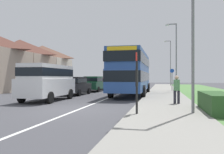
% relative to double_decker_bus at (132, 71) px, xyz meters
% --- Properties ---
extents(ground_plane, '(120.00, 120.00, 0.00)m').
position_rel_double_decker_bus_xyz_m(ground_plane, '(-1.37, -9.55, -2.14)').
color(ground_plane, '#424247').
extents(lane_marking_centre, '(0.14, 60.00, 0.01)m').
position_rel_double_decker_bus_xyz_m(lane_marking_centre, '(-1.37, -1.55, -2.14)').
color(lane_marking_centre, silver).
rests_on(lane_marking_centre, ground_plane).
extents(pavement_near_side, '(3.20, 68.00, 0.12)m').
position_rel_double_decker_bus_xyz_m(pavement_near_side, '(2.83, -3.55, -2.08)').
color(pavement_near_side, gray).
rests_on(pavement_near_side, ground_plane).
extents(roadside_hedge, '(1.10, 3.42, 0.90)m').
position_rel_double_decker_bus_xyz_m(roadside_hedge, '(4.93, -9.46, -1.69)').
color(roadside_hedge, '#2D5128').
rests_on(roadside_hedge, ground_plane).
extents(double_decker_bus, '(2.80, 10.28, 3.70)m').
position_rel_double_decker_bus_xyz_m(double_decker_bus, '(0.00, 0.00, 0.00)').
color(double_decker_bus, '#284C93').
rests_on(double_decker_bus, ground_plane).
extents(parked_van_white, '(2.11, 4.97, 2.41)m').
position_rel_double_decker_bus_xyz_m(parked_van_white, '(-4.91, -5.88, -0.72)').
color(parked_van_white, silver).
rests_on(parked_van_white, ground_plane).
extents(parked_car_black, '(1.90, 4.23, 1.62)m').
position_rel_double_decker_bus_xyz_m(parked_car_black, '(-5.02, -0.65, -1.25)').
color(parked_car_black, black).
rests_on(parked_car_black, ground_plane).
extents(parked_car_dark_green, '(1.90, 4.13, 1.68)m').
position_rel_double_decker_bus_xyz_m(parked_car_dark_green, '(-4.83, 4.52, -1.22)').
color(parked_car_dark_green, '#19472D').
rests_on(parked_car_dark_green, ground_plane).
extents(parked_car_red, '(1.92, 4.11, 1.59)m').
position_rel_double_decker_bus_xyz_m(parked_car_red, '(-5.10, 9.46, -1.26)').
color(parked_car_red, '#B21E1E').
rests_on(parked_car_red, ground_plane).
extents(pedestrian_at_stop, '(0.34, 0.34, 1.67)m').
position_rel_double_decker_bus_xyz_m(pedestrian_at_stop, '(3.41, -6.90, -1.17)').
color(pedestrian_at_stop, '#23232D').
rests_on(pedestrian_at_stop, ground_plane).
extents(bus_stop_sign, '(0.09, 0.52, 2.60)m').
position_rel_double_decker_bus_xyz_m(bus_stop_sign, '(1.63, -10.88, -0.60)').
color(bus_stop_sign, black).
rests_on(bus_stop_sign, ground_plane).
extents(cycle_route_sign, '(0.44, 0.08, 2.52)m').
position_rel_double_decker_bus_xyz_m(cycle_route_sign, '(3.69, 5.88, -0.71)').
color(cycle_route_sign, slate).
rests_on(cycle_route_sign, ground_plane).
extents(street_lamp_near, '(1.14, 0.20, 8.39)m').
position_rel_double_decker_bus_xyz_m(street_lamp_near, '(3.76, -10.17, 2.62)').
color(street_lamp_near, slate).
rests_on(street_lamp_near, ground_plane).
extents(street_lamp_mid, '(1.14, 0.20, 7.08)m').
position_rel_double_decker_bus_xyz_m(street_lamp_mid, '(3.94, 4.26, 1.94)').
color(street_lamp_mid, slate).
rests_on(street_lamp_mid, ground_plane).
extents(street_lamp_far, '(1.14, 0.20, 8.01)m').
position_rel_double_decker_bus_xyz_m(street_lamp_far, '(3.98, 21.48, 2.42)').
color(street_lamp_far, slate).
rests_on(street_lamp_far, ground_plane).
extents(house_terrace_far_side, '(7.90, 18.01, 6.72)m').
position_rel_double_decker_bus_xyz_m(house_terrace_far_side, '(-16.30, 7.73, 1.22)').
color(house_terrace_far_side, tan).
rests_on(house_terrace_far_side, ground_plane).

